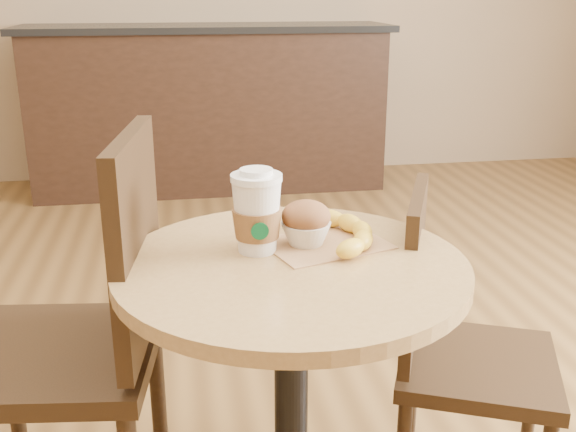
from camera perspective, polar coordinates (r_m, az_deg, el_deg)
The scene contains 8 objects.
cafe_table at distance 1.41m, azimuth 0.27°, elevation -12.17°, with size 0.69×0.69×0.75m.
chair_left at distance 1.56m, azimuth -16.78°, elevation -9.48°, with size 0.48×0.48×0.98m.
chair_right at distance 1.67m, azimuth 13.88°, elevation -10.60°, with size 0.48×0.48×0.82m.
service_counter at distance 4.44m, azimuth -6.68°, elevation 9.11°, with size 2.30×0.65×1.04m.
kraft_bag at distance 1.40m, azimuth 3.20°, elevation -2.35°, with size 0.24×0.18×0.00m, color #AD8054.
coffee_cup at distance 1.34m, azimuth -2.65°, elevation 0.10°, with size 0.10×0.10×0.17m.
muffin at distance 1.38m, azimuth 1.54°, elevation -0.60°, with size 0.10×0.10×0.09m.
banana at distance 1.41m, azimuth 4.25°, elevation -1.26°, with size 0.17×0.28×0.04m, color gold, non-canonical shape.
Camera 1 is at (-0.21, -1.20, 1.25)m, focal length 42.00 mm.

